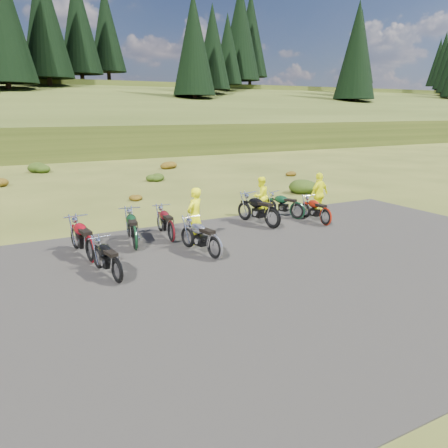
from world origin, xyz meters
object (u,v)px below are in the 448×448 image
person_middle (195,217)px  motorcycle_3 (215,260)px  motorcycle_7 (297,220)px  motorcycle_0 (118,284)px

person_middle → motorcycle_3: bearing=54.7°
motorcycle_7 → person_middle: 5.19m
motorcycle_3 → motorcycle_7: 5.85m
motorcycle_3 → motorcycle_7: bearing=-71.7°
person_middle → motorcycle_0: bearing=4.1°
motorcycle_7 → person_middle: bearing=80.6°
motorcycle_3 → person_middle: 1.94m
motorcycle_0 → person_middle: bearing=-64.5°
motorcycle_0 → motorcycle_7: (8.12, 3.25, 0.00)m
motorcycle_7 → person_middle: person_middle is taller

